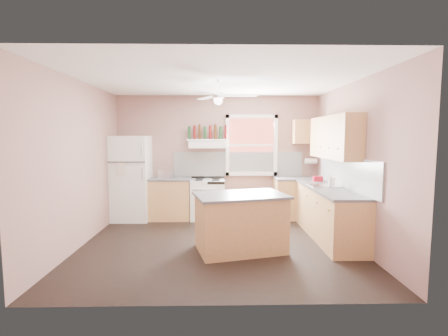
{
  "coord_description": "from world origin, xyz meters",
  "views": [
    {
      "loc": [
        -0.01,
        -5.3,
        1.8
      ],
      "look_at": [
        0.1,
        0.3,
        1.25
      ],
      "focal_mm": 26.0,
      "sensor_mm": 36.0,
      "label": 1
    }
  ],
  "objects_px": {
    "toaster": "(165,174)",
    "cart": "(246,206)",
    "island": "(240,223)",
    "stove": "(208,199)",
    "refrigerator": "(132,178)"
  },
  "relations": [
    {
      "from": "toaster",
      "to": "cart",
      "type": "bearing_deg",
      "value": 14.17
    },
    {
      "from": "island",
      "to": "cart",
      "type": "bearing_deg",
      "value": 68.64
    },
    {
      "from": "toaster",
      "to": "stove",
      "type": "relative_size",
      "value": 0.33
    },
    {
      "from": "stove",
      "to": "cart",
      "type": "distance_m",
      "value": 0.86
    },
    {
      "from": "refrigerator",
      "to": "island",
      "type": "distance_m",
      "value": 2.99
    },
    {
      "from": "toaster",
      "to": "stove",
      "type": "xyz_separation_m",
      "value": [
        0.91,
        0.04,
        -0.56
      ]
    },
    {
      "from": "island",
      "to": "toaster",
      "type": "bearing_deg",
      "value": 113.05
    },
    {
      "from": "stove",
      "to": "island",
      "type": "height_order",
      "value": "same"
    },
    {
      "from": "refrigerator",
      "to": "toaster",
      "type": "height_order",
      "value": "refrigerator"
    },
    {
      "from": "stove",
      "to": "cart",
      "type": "bearing_deg",
      "value": 2.8
    },
    {
      "from": "stove",
      "to": "cart",
      "type": "relative_size",
      "value": 1.6
    },
    {
      "from": "toaster",
      "to": "island",
      "type": "distance_m",
      "value": 2.53
    },
    {
      "from": "toaster",
      "to": "stove",
      "type": "bearing_deg",
      "value": 13.88
    },
    {
      "from": "refrigerator",
      "to": "stove",
      "type": "xyz_separation_m",
      "value": [
        1.63,
        0.04,
        -0.47
      ]
    },
    {
      "from": "refrigerator",
      "to": "stove",
      "type": "height_order",
      "value": "refrigerator"
    }
  ]
}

